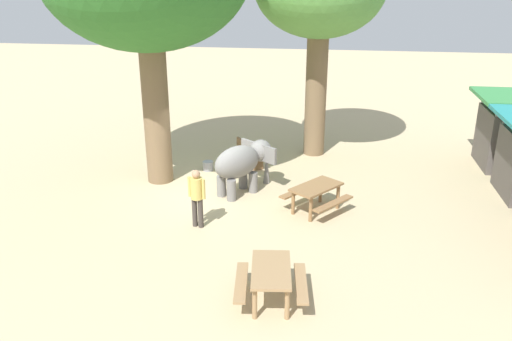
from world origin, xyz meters
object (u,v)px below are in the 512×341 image
at_px(picnic_table_far, 271,277).
at_px(picnic_table_near, 316,192).
at_px(wooden_bench, 249,153).
at_px(market_stall_green, 510,135).
at_px(person_handler, 197,194).
at_px(elephant, 243,162).
at_px(feed_bucket, 208,166).

bearing_deg(picnic_table_far, picnic_table_near, 163.92).
distance_m(wooden_bench, market_stall_green, 8.94).
bearing_deg(person_handler, elephant, -1.84).
bearing_deg(picnic_table_far, wooden_bench, -174.54).
height_order(picnic_table_near, feed_bucket, picnic_table_near).
bearing_deg(feed_bucket, wooden_bench, 116.06).
relative_size(elephant, wooden_bench, 1.53).
distance_m(elephant, market_stall_green, 9.36).
distance_m(picnic_table_near, market_stall_green, 7.89).
height_order(person_handler, picnic_table_near, person_handler).
xyz_separation_m(picnic_table_far, feed_bucket, (-7.23, -2.96, -0.43)).
height_order(person_handler, wooden_bench, person_handler).
bearing_deg(market_stall_green, person_handler, -58.07).
xyz_separation_m(wooden_bench, picnic_table_far, (7.88, 1.63, 0.12)).
distance_m(market_stall_green, feed_bucket, 10.37).
xyz_separation_m(person_handler, feed_bucket, (-4.12, -0.65, -0.79)).
bearing_deg(wooden_bench, feed_bucket, -100.42).
xyz_separation_m(person_handler, market_stall_green, (-5.93, 9.51, 0.19)).
relative_size(wooden_bench, picnic_table_near, 0.65).
bearing_deg(picnic_table_near, wooden_bench, 73.45).
xyz_separation_m(person_handler, picnic_table_far, (3.11, 2.31, -0.36)).
height_order(wooden_bench, picnic_table_near, wooden_bench).
distance_m(person_handler, market_stall_green, 11.21).
xyz_separation_m(elephant, picnic_table_near, (1.08, 2.27, -0.39)).
height_order(picnic_table_near, market_stall_green, market_stall_green).
height_order(elephant, picnic_table_far, elephant).
distance_m(elephant, picnic_table_far, 5.78).
xyz_separation_m(picnic_table_far, market_stall_green, (-9.04, 7.20, 0.55)).
xyz_separation_m(picnic_table_near, feed_bucket, (-2.74, -3.74, -0.43)).
xyz_separation_m(wooden_bench, market_stall_green, (-1.16, 8.84, 0.67)).
bearing_deg(elephant, person_handler, -160.46).
bearing_deg(wooden_bench, elephant, -32.88).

